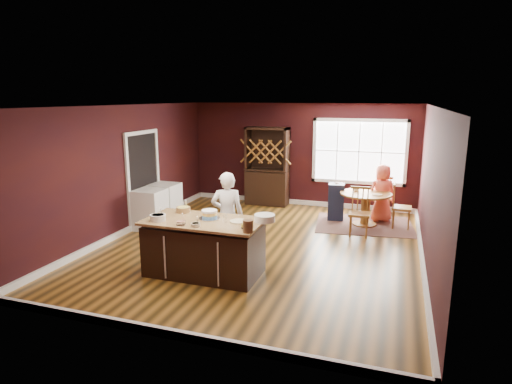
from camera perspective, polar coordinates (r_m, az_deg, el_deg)
room_shell at (r=8.11m, az=0.65°, el=1.83°), size 7.00×7.00×7.00m
window at (r=11.18m, az=13.57°, el=5.25°), size 2.36×0.10×1.66m
doorway at (r=9.98m, az=-14.73°, el=1.57°), size 0.08×1.26×2.13m
kitchen_island at (r=7.11m, az=-6.93°, el=-7.46°), size 1.91×1.00×0.92m
dining_table at (r=9.96m, az=14.38°, el=-1.32°), size 1.15×1.15×0.75m
baker at (r=7.65m, az=-3.85°, el=-3.15°), size 0.67×0.54×1.58m
layer_cake at (r=7.01m, az=-6.22°, el=-2.99°), size 0.35×0.35×0.14m
bowl_blue at (r=7.05m, az=-12.95°, el=-3.34°), size 0.25×0.25×0.10m
bowl_yellow at (r=7.46m, az=-9.67°, el=-2.33°), size 0.24×0.24×0.09m
bowl_pink at (r=6.76m, az=-9.97°, el=-4.08°), size 0.16×0.16×0.06m
bowl_olive at (r=6.63m, az=-8.07°, el=-4.35°), size 0.14×0.14×0.05m
drinking_glass at (r=6.79m, az=-4.13°, el=-3.50°), size 0.07×0.07×0.13m
dinner_plate at (r=6.81m, az=-2.32°, el=-3.93°), size 0.28×0.28×0.02m
white_tub at (r=6.82m, az=1.16°, el=-3.50°), size 0.33×0.33×0.11m
stoneware_crock at (r=6.28m, az=-1.09°, el=-4.58°), size 0.16×0.16×0.19m
toy_figurine at (r=6.44m, az=-1.78°, el=-4.61°), size 0.05×0.05×0.08m
rug at (r=10.10m, az=14.22°, el=-4.23°), size 2.32×1.90×0.01m
chair_east at (r=9.98m, az=18.89°, el=-1.74°), size 0.42×0.44×1.02m
chair_south at (r=9.18m, az=13.61°, el=-2.57°), size 0.45×0.43×1.03m
chair_north at (r=10.70m, az=16.16°, el=-0.56°), size 0.59×0.58×1.04m
seated_woman at (r=10.33m, az=16.44°, el=-0.15°), size 0.78×0.66×1.35m
high_chair at (r=10.28m, az=10.62°, el=-1.18°), size 0.41×0.41×0.91m
toddler at (r=10.32m, az=10.47°, el=0.91°), size 0.18×0.14×0.26m
table_plate at (r=9.76m, az=15.85°, el=-0.34°), size 0.22×0.22×0.02m
table_cup at (r=10.04m, az=13.18°, el=0.42°), size 0.14×0.14×0.10m
hutch at (r=11.44m, az=1.50°, el=3.43°), size 1.13×0.47×2.08m
washer at (r=9.67m, az=-13.93°, el=-2.28°), size 0.61×0.59×0.89m
dryer at (r=10.19m, az=-12.02°, el=-1.39°), size 0.62×0.60×0.89m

